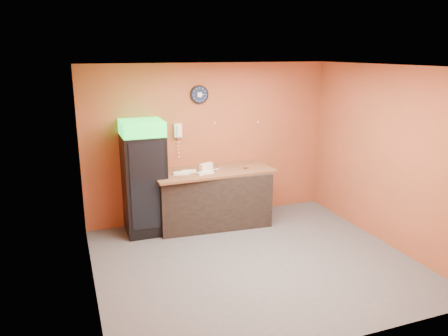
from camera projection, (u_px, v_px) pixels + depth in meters
name	position (u px, v px, depth m)	size (l,w,h in m)	color
floor	(254.00, 261.00, 6.42)	(4.50, 4.50, 0.00)	#47474C
back_wall	(210.00, 142.00, 7.87)	(4.50, 0.02, 2.80)	#AE4C31
left_wall	(87.00, 187.00, 5.30)	(0.02, 4.00, 2.80)	#AE4C31
right_wall	(387.00, 156.00, 6.81)	(0.02, 4.00, 2.80)	#AE4C31
ceiling	(258.00, 66.00, 5.69)	(4.50, 4.00, 0.02)	white
beverage_cooler	(145.00, 180.00, 7.20)	(0.67, 0.69, 1.92)	black
prep_counter	(213.00, 198.00, 7.69)	(1.92, 0.85, 0.96)	black
wall_clock	(199.00, 94.00, 7.55)	(0.32, 0.06, 0.32)	black
wall_phone	(178.00, 131.00, 7.55)	(0.13, 0.11, 0.24)	white
butcher_paper	(213.00, 171.00, 7.56)	(2.09, 0.88, 0.04)	brown
sub_roll_stack	(206.00, 168.00, 7.41)	(0.25, 0.17, 0.15)	beige
wrapped_sandwich_left	(182.00, 173.00, 7.29)	(0.27, 0.11, 0.04)	white
wrapped_sandwich_mid	(205.00, 173.00, 7.30)	(0.27, 0.11, 0.04)	white
wrapped_sandwich_right	(189.00, 171.00, 7.40)	(0.25, 0.10, 0.04)	white
kitchen_tool	(220.00, 168.00, 7.58)	(0.06, 0.06, 0.06)	silver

